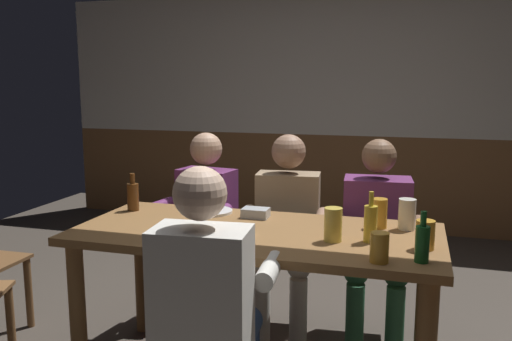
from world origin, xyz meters
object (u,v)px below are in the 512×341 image
Objects in this scene: pint_glass_4 at (379,247)px; pint_glass_2 at (425,235)px; condiment_caddy at (256,213)px; bottle_0 at (422,242)px; person_0 at (201,218)px; bottle_2 at (133,196)px; person_2 at (377,231)px; bottle_1 at (370,223)px; pint_glass_1 at (407,214)px; plate_1 at (226,235)px; plate_0 at (212,211)px; pint_glass_0 at (333,225)px; dining_table at (256,253)px; table_candle at (169,234)px; person_3 at (208,303)px; person_1 at (286,224)px; pint_glass_3 at (379,213)px.

pint_glass_2 is at bearing 52.21° from pint_glass_4.
bottle_0 is at bearing -30.54° from condiment_caddy.
bottle_2 is at bearing 71.38° from person_0.
pint_glass_2 is (0.86, -0.32, 0.04)m from condiment_caddy.
person_2 is 0.70m from bottle_1.
condiment_caddy is at bearing 179.11° from pint_glass_1.
person_2 is 1.01m from plate_1.
person_2 is 0.94m from bottle_0.
pint_glass_0 is (0.72, -0.35, 0.07)m from plate_0.
condiment_caddy is 0.92m from pint_glass_2.
bottle_0 is at bearing -18.55° from dining_table.
table_candle is at bearing 179.56° from pint_glass_4.
plate_0 is 1.05× the size of bottle_2.
condiment_caddy is (-0.06, 0.86, 0.15)m from person_3.
person_3 reaches higher than person_1.
person_0 is at bearing -7.32° from person_1.
bottle_2 is 1.43× the size of pint_glass_3.
person_3 reaches higher than pint_glass_4.
pint_glass_1 is at bearing 172.13° from person_0.
condiment_caddy is at bearing 159.70° from pint_glass_2.
pint_glass_3 reaches higher than pint_glass_4.
plate_1 is (0.44, -0.76, 0.14)m from person_0.
pint_glass_2 is at bearing 29.60° from person_3.
pint_glass_2 reaches higher than table_candle.
person_2 is 1.36m from person_3.
bottle_1 reaches higher than pint_glass_1.
person_1 is 5.30× the size of plate_0.
pint_glass_0 is 1.05× the size of pint_glass_3.
bottle_2 is (-0.45, -0.08, 0.08)m from plate_0.
plate_0 is (0.22, -0.35, 0.14)m from person_0.
condiment_caddy is (-0.08, -0.38, 0.15)m from person_1.
pint_glass_4 is at bearing -20.00° from bottle_2.
table_candle is 0.74m from pint_glass_0.
plate_0 is 0.96× the size of bottle_1.
person_0 reaches higher than plate_1.
bottle_1 is at bearing 16.95° from table_candle.
person_3 reaches higher than bottle_2.
pint_glass_1 is at bearing 79.76° from pint_glass_4.
person_1 is 14.77× the size of table_candle.
person_2 is 7.54× the size of pint_glass_0.
bottle_2 is at bearing -179.18° from pint_glass_3.
person_3 is 9.80× the size of pint_glass_4.
person_3 is 0.98m from pint_glass_2.
person_0 is at bearing 141.14° from condiment_caddy.
plate_0 is at bearing 17.13° from person_2.
person_2 reaches higher than bottle_2.
pint_glass_1 is (1.25, -0.40, 0.21)m from person_0.
pint_glass_4 is (0.07, -0.94, 0.19)m from person_2.
pint_glass_3 is at bearing -174.73° from pint_glass_1.
person_3 is at bearing -124.74° from pint_glass_3.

